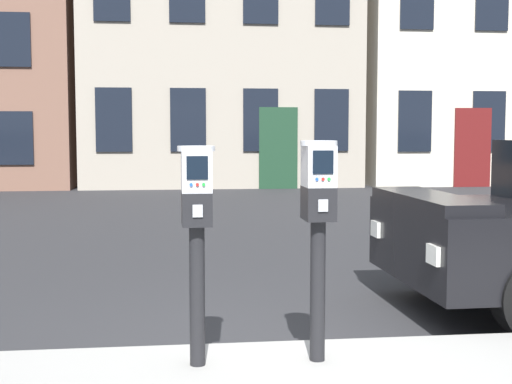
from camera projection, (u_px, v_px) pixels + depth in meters
The scene contains 3 objects.
ground_plane at pixel (311, 371), 4.49m from camera, with size 160.00×160.00×0.00m, color #28282B.
parking_meter_near_kerb at pixel (197, 215), 4.11m from camera, with size 0.22×0.25×1.28m.
parking_meter_twin_adjacent at pixel (318, 210), 4.19m from camera, with size 0.22×0.25×1.31m.
Camera 1 is at (-0.87, -4.30, 1.51)m, focal length 50.25 mm.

